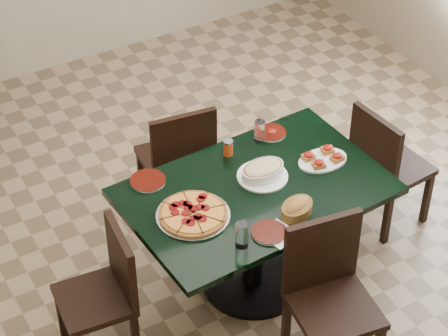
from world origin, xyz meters
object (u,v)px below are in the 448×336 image
lasagna_casserole (263,171)px  pepperoni_pizza (193,214)px  chair_far (179,158)px  main_table (255,213)px  bruschetta_platter (323,158)px  chair_near (328,289)px  chair_right (384,163)px  bread_basket (297,208)px  chair_left (106,288)px

lasagna_casserole → pepperoni_pizza: bearing=-172.8°
lasagna_casserole → chair_far: bearing=101.8°
main_table → bruschetta_platter: size_ratio=4.79×
chair_near → pepperoni_pizza: (-0.47, 0.62, 0.26)m
main_table → chair_far: size_ratio=1.67×
chair_right → lasagna_casserole: chair_right is taller
bruschetta_platter → main_table: bearing=-175.4°
chair_far → bread_basket: size_ratio=3.69×
chair_near → bread_basket: chair_near is taller
lasagna_casserole → bread_basket: bearing=-94.0°
pepperoni_pizza → bread_basket: (0.49, -0.26, 0.02)m
chair_near → bread_basket: bearing=94.6°
chair_left → bread_basket: bread_basket is taller
chair_near → chair_right: size_ratio=1.04×
chair_left → pepperoni_pizza: (0.52, -0.02, 0.31)m
main_table → chair_left: bearing=177.3°
chair_near → bruschetta_platter: (0.40, 0.66, 0.26)m
chair_far → chair_near: bearing=103.9°
chair_near → pepperoni_pizza: bearing=135.7°
lasagna_casserole → chair_near: bearing=-95.8°
chair_near → chair_left: bearing=155.7°
bread_basket → bruschetta_platter: (0.38, 0.30, -0.02)m
chair_far → chair_left: 1.12m
pepperoni_pizza → lasagna_casserole: (0.49, 0.10, 0.03)m
chair_near → main_table: bearing=103.6°
chair_right → chair_left: chair_right is taller
chair_near → bruschetta_platter: 0.82m
chair_right → pepperoni_pizza: (-1.40, -0.10, 0.28)m
main_table → chair_left: 0.94m
chair_near → bruschetta_platter: size_ratio=2.93×
chair_right → chair_left: bearing=87.2°
chair_far → pepperoni_pizza: bearing=75.5°
pepperoni_pizza → bruschetta_platter: bruschetta_platter is taller
pepperoni_pizza → chair_far: bearing=68.2°
pepperoni_pizza → lasagna_casserole: 0.50m
chair_near → lasagna_casserole: 0.77m
chair_far → bread_basket: chair_far is taller
lasagna_casserole → bruschetta_platter: (0.38, -0.05, -0.02)m
main_table → lasagna_casserole: (0.08, 0.06, 0.23)m
chair_right → pepperoni_pizza: chair_right is taller
chair_left → bruschetta_platter: (1.39, 0.02, 0.32)m
main_table → chair_far: 0.75m
chair_right → chair_left: 1.92m
chair_right → main_table: bearing=88.8°
chair_left → bread_basket: (1.02, -0.28, 0.33)m
chair_left → pepperoni_pizza: size_ratio=2.06×
chair_far → bread_basket: bearing=107.5°
chair_right → bread_basket: bearing=106.2°
bread_basket → chair_right: bearing=1.0°
main_table → chair_right: chair_right is taller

